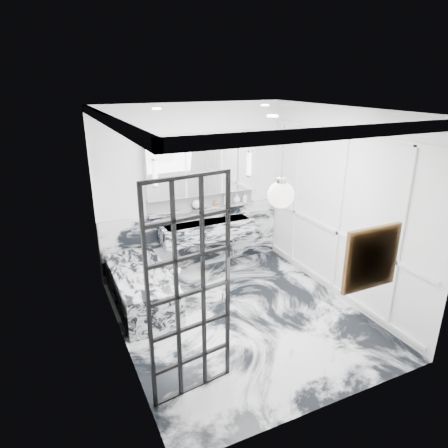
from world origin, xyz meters
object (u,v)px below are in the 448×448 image
trough_sink (207,230)px  bathtub (142,289)px  crittall_door (190,293)px  mirror_cabinet (202,165)px

trough_sink → bathtub: trough_sink is taller
crittall_door → trough_sink: crittall_door is taller
trough_sink → crittall_door: bearing=-116.2°
mirror_cabinet → bathtub: mirror_cabinet is taller
crittall_door → mirror_cabinet: (1.25, 2.71, 0.65)m
crittall_door → mirror_cabinet: 3.06m
crittall_door → mirror_cabinet: crittall_door is taller
trough_sink → bathtub: size_ratio=0.97×
crittall_door → trough_sink: 2.87m
bathtub → mirror_cabinet: bearing=32.1°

